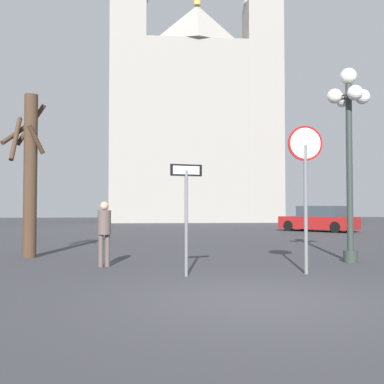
% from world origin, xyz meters
% --- Properties ---
extents(ground_plane, '(120.00, 120.00, 0.00)m').
position_xyz_m(ground_plane, '(0.00, 0.00, 0.00)').
color(ground_plane, '#38383D').
extents(cathedral, '(16.92, 11.78, 40.26)m').
position_xyz_m(cathedral, '(2.73, 39.70, 11.60)').
color(cathedral, gray).
rests_on(cathedral, ground).
extents(stop_sign, '(0.76, 0.08, 3.19)m').
position_xyz_m(stop_sign, '(1.69, 2.60, 2.22)').
color(stop_sign, slate).
rests_on(stop_sign, ground).
extents(one_way_arrow_sign, '(0.67, 0.20, 2.32)m').
position_xyz_m(one_way_arrow_sign, '(-0.89, 2.51, 1.49)').
color(one_way_arrow_sign, slate).
rests_on(one_way_arrow_sign, ground).
extents(street_lamp, '(1.15, 1.15, 5.10)m').
position_xyz_m(street_lamp, '(3.55, 4.53, 3.59)').
color(street_lamp, '#2D3833').
rests_on(street_lamp, ground).
extents(bare_tree, '(1.21, 1.26, 4.67)m').
position_xyz_m(bare_tree, '(-5.10, 6.40, 2.48)').
color(bare_tree, '#473323').
rests_on(bare_tree, ground).
extents(parked_car_near_red, '(4.37, 4.59, 1.53)m').
position_xyz_m(parked_car_near_red, '(8.45, 19.54, 0.71)').
color(parked_car_near_red, maroon).
rests_on(parked_car_near_red, ground).
extents(pedestrian_walking, '(0.32, 0.32, 1.57)m').
position_xyz_m(pedestrian_walking, '(-2.74, 4.18, 0.94)').
color(pedestrian_walking, '#594C47').
rests_on(pedestrian_walking, ground).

